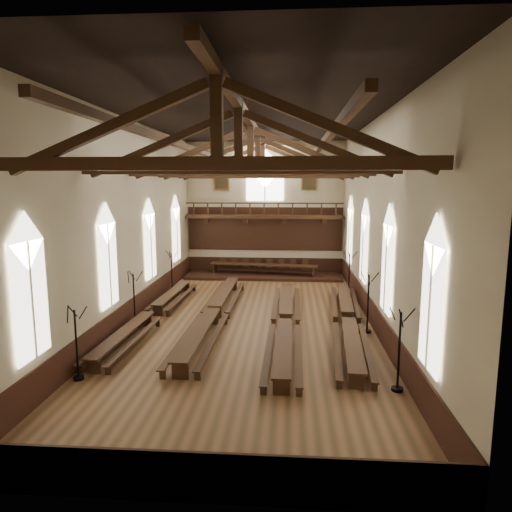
{
  "coord_description": "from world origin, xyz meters",
  "views": [
    {
      "loc": [
        1.86,
        -21.83,
        6.9
      ],
      "look_at": [
        0.16,
        1.5,
        3.16
      ],
      "focal_mm": 32.0,
      "sensor_mm": 36.0,
      "label": 1
    }
  ],
  "objects_px": {
    "candelabrum_right_near": "(398,366)",
    "refectory_row_c": "(285,320)",
    "candelabrum_left_far": "(172,280)",
    "refectory_row_b": "(214,311)",
    "candelabrum_right_mid": "(368,314)",
    "dais": "(263,276)",
    "candelabrum_left_near": "(77,358)",
    "refectory_row_d": "(348,318)",
    "candelabrum_left_mid": "(135,310)",
    "candelabrum_right_far": "(349,283)",
    "refectory_row_a": "(152,312)",
    "high_table": "(263,266)"
  },
  "relations": [
    {
      "from": "candelabrum_right_near",
      "to": "refectory_row_c",
      "type": "bearing_deg",
      "value": 122.11
    },
    {
      "from": "refectory_row_c",
      "to": "candelabrum_left_far",
      "type": "distance_m",
      "value": 10.18
    },
    {
      "from": "refectory_row_b",
      "to": "candelabrum_right_mid",
      "type": "xyz_separation_m",
      "value": [
        7.42,
        -1.15,
        0.33
      ]
    },
    {
      "from": "dais",
      "to": "candelabrum_left_near",
      "type": "xyz_separation_m",
      "value": [
        -5.52,
        -18.43,
        0.72
      ]
    },
    {
      "from": "refectory_row_d",
      "to": "candelabrum_left_mid",
      "type": "relative_size",
      "value": 5.03
    },
    {
      "from": "refectory_row_c",
      "to": "candelabrum_left_mid",
      "type": "xyz_separation_m",
      "value": [
        -7.28,
        0.03,
        0.33
      ]
    },
    {
      "from": "candelabrum_right_far",
      "to": "candelabrum_right_mid",
      "type": "bearing_deg",
      "value": -90.0
    },
    {
      "from": "refectory_row_a",
      "to": "refectory_row_c",
      "type": "xyz_separation_m",
      "value": [
        6.72,
        -1.03,
        0.03
      ]
    },
    {
      "from": "refectory_row_a",
      "to": "candelabrum_right_near",
      "type": "xyz_separation_m",
      "value": [
        10.54,
        -7.11,
        0.39
      ]
    },
    {
      "from": "refectory_row_b",
      "to": "high_table",
      "type": "bearing_deg",
      "value": 80.74
    },
    {
      "from": "refectory_row_c",
      "to": "dais",
      "type": "xyz_separation_m",
      "value": [
        -1.77,
        12.42,
        -0.41
      ]
    },
    {
      "from": "high_table",
      "to": "candelabrum_left_mid",
      "type": "distance_m",
      "value": 13.57
    },
    {
      "from": "refectory_row_b",
      "to": "refectory_row_d",
      "type": "relative_size",
      "value": 1.04
    },
    {
      "from": "refectory_row_d",
      "to": "candelabrum_right_near",
      "type": "bearing_deg",
      "value": -83.04
    },
    {
      "from": "refectory_row_b",
      "to": "candelabrum_left_far",
      "type": "height_order",
      "value": "candelabrum_left_far"
    },
    {
      "from": "candelabrum_left_near",
      "to": "candelabrum_left_far",
      "type": "distance_m",
      "value": 13.11
    },
    {
      "from": "candelabrum_left_far",
      "to": "candelabrum_right_far",
      "type": "relative_size",
      "value": 0.96
    },
    {
      "from": "refectory_row_b",
      "to": "candelabrum_left_mid",
      "type": "distance_m",
      "value": 3.87
    },
    {
      "from": "refectory_row_c",
      "to": "dais",
      "type": "bearing_deg",
      "value": 98.09
    },
    {
      "from": "refectory_row_b",
      "to": "candelabrum_left_far",
      "type": "distance_m",
      "value": 6.99
    },
    {
      "from": "candelabrum_right_near",
      "to": "refectory_row_d",
      "type": "bearing_deg",
      "value": 96.96
    },
    {
      "from": "candelabrum_left_mid",
      "to": "candelabrum_right_near",
      "type": "bearing_deg",
      "value": -28.85
    },
    {
      "from": "refectory_row_d",
      "to": "candelabrum_left_far",
      "type": "distance_m",
      "value": 12.21
    },
    {
      "from": "candelabrum_right_far",
      "to": "candelabrum_left_near",
      "type": "bearing_deg",
      "value": -130.83
    },
    {
      "from": "candelabrum_left_far",
      "to": "candelabrum_left_mid",
      "type": "bearing_deg",
      "value": -90.0
    },
    {
      "from": "candelabrum_right_near",
      "to": "candelabrum_right_far",
      "type": "relative_size",
      "value": 1.02
    },
    {
      "from": "refectory_row_b",
      "to": "candelabrum_right_far",
      "type": "relative_size",
      "value": 5.11
    },
    {
      "from": "refectory_row_a",
      "to": "refectory_row_d",
      "type": "relative_size",
      "value": 0.98
    },
    {
      "from": "candelabrum_left_far",
      "to": "high_table",
      "type": "bearing_deg",
      "value": 43.95
    },
    {
      "from": "candelabrum_right_mid",
      "to": "refectory_row_b",
      "type": "bearing_deg",
      "value": 171.21
    },
    {
      "from": "candelabrum_left_mid",
      "to": "candelabrum_right_far",
      "type": "distance_m",
      "value": 13.02
    },
    {
      "from": "refectory_row_b",
      "to": "high_table",
      "type": "height_order",
      "value": "high_table"
    },
    {
      "from": "refectory_row_b",
      "to": "candelabrum_right_mid",
      "type": "bearing_deg",
      "value": -8.79
    },
    {
      "from": "refectory_row_b",
      "to": "refectory_row_d",
      "type": "distance_m",
      "value": 6.64
    },
    {
      "from": "candelabrum_left_far",
      "to": "candelabrum_right_near",
      "type": "relative_size",
      "value": 0.94
    },
    {
      "from": "candelabrum_left_far",
      "to": "refectory_row_b",
      "type": "bearing_deg",
      "value": -58.18
    },
    {
      "from": "refectory_row_d",
      "to": "dais",
      "type": "bearing_deg",
      "value": 111.89
    },
    {
      "from": "refectory_row_d",
      "to": "dais",
      "type": "height_order",
      "value": "refectory_row_d"
    },
    {
      "from": "high_table",
      "to": "candelabrum_right_near",
      "type": "bearing_deg",
      "value": -73.21
    },
    {
      "from": "candelabrum_left_near",
      "to": "candelabrum_right_near",
      "type": "xyz_separation_m",
      "value": [
        11.1,
        -0.08,
        0.06
      ]
    },
    {
      "from": "refectory_row_a",
      "to": "refectory_row_c",
      "type": "distance_m",
      "value": 6.8
    },
    {
      "from": "dais",
      "to": "candelabrum_left_far",
      "type": "bearing_deg",
      "value": -136.05
    },
    {
      "from": "candelabrum_left_far",
      "to": "candelabrum_right_mid",
      "type": "relative_size",
      "value": 0.93
    },
    {
      "from": "candelabrum_left_near",
      "to": "candelabrum_right_mid",
      "type": "xyz_separation_m",
      "value": [
        11.1,
        6.03,
        0.06
      ]
    },
    {
      "from": "refectory_row_a",
      "to": "candelabrum_left_mid",
      "type": "distance_m",
      "value": 1.2
    },
    {
      "from": "candelabrum_left_mid",
      "to": "refectory_row_c",
      "type": "bearing_deg",
      "value": -0.24
    },
    {
      "from": "refectory_row_b",
      "to": "candelabrum_right_near",
      "type": "distance_m",
      "value": 10.38
    },
    {
      "from": "dais",
      "to": "candelabrum_right_far",
      "type": "relative_size",
      "value": 4.02
    },
    {
      "from": "refectory_row_c",
      "to": "dais",
      "type": "height_order",
      "value": "refectory_row_c"
    },
    {
      "from": "candelabrum_left_near",
      "to": "candelabrum_left_far",
      "type": "height_order",
      "value": "candelabrum_left_far"
    }
  ]
}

